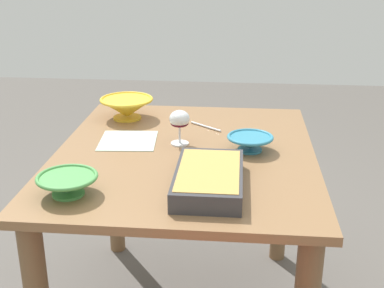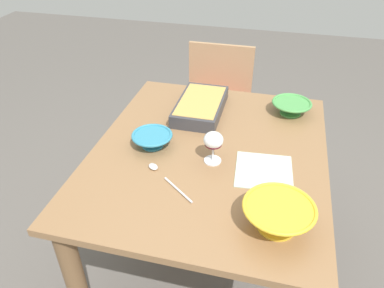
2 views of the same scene
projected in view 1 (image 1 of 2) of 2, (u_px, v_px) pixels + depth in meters
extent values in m
cube|color=olive|center=(185.00, 155.00, 1.90)|extent=(1.12, 0.94, 0.03)
cylinder|color=brown|center=(114.00, 185.00, 2.53)|extent=(0.07, 0.07, 0.72)
cylinder|color=brown|center=(281.00, 192.00, 2.46)|extent=(0.07, 0.07, 0.72)
cylinder|color=white|center=(180.00, 143.00, 1.97)|extent=(0.07, 0.07, 0.01)
cylinder|color=white|center=(180.00, 135.00, 1.95)|extent=(0.01, 0.01, 0.06)
ellipsoid|color=white|center=(180.00, 119.00, 1.93)|extent=(0.08, 0.08, 0.06)
ellipsoid|color=#4C0A19|center=(180.00, 123.00, 1.94)|extent=(0.07, 0.07, 0.03)
cube|color=#38383D|center=(209.00, 179.00, 1.60)|extent=(0.36, 0.21, 0.06)
cube|color=tan|center=(209.00, 172.00, 1.59)|extent=(0.33, 0.19, 0.02)
cylinder|color=yellow|center=(127.00, 118.00, 2.26)|extent=(0.12, 0.12, 0.01)
cone|color=yellow|center=(127.00, 108.00, 2.24)|extent=(0.22, 0.22, 0.08)
torus|color=yellow|center=(126.00, 99.00, 2.23)|extent=(0.23, 0.23, 0.01)
cylinder|color=teal|center=(250.00, 150.00, 1.90)|extent=(0.09, 0.09, 0.01)
cone|color=teal|center=(250.00, 143.00, 1.89)|extent=(0.16, 0.16, 0.05)
torus|color=teal|center=(250.00, 137.00, 1.88)|extent=(0.17, 0.17, 0.01)
cylinder|color=#4C994C|center=(68.00, 193.00, 1.57)|extent=(0.10, 0.10, 0.01)
cone|color=#4C994C|center=(68.00, 185.00, 1.56)|extent=(0.18, 0.18, 0.05)
torus|color=#4C994C|center=(67.00, 177.00, 1.55)|extent=(0.19, 0.19, 0.01)
cylinder|color=silver|center=(206.00, 126.00, 2.14)|extent=(0.11, 0.13, 0.01)
ellipsoid|color=silver|center=(236.00, 135.00, 2.04)|extent=(0.05, 0.05, 0.01)
cube|color=#B2CCB7|center=(128.00, 141.00, 2.00)|extent=(0.24, 0.23, 0.00)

